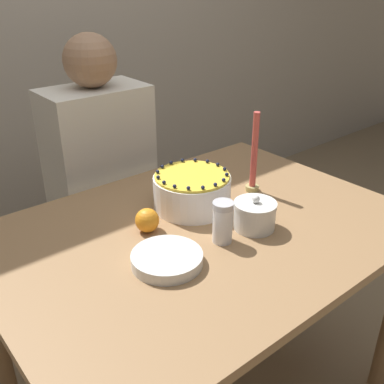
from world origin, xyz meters
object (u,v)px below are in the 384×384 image
(sugar_shaker, at_px, (223,222))
(person_man_blue_shirt, at_px, (104,206))
(cake, at_px, (192,191))
(candle, at_px, (254,160))
(sugar_bowl, at_px, (255,215))

(sugar_shaker, xyz_separation_m, person_man_blue_shirt, (0.02, 0.75, -0.27))
(cake, xyz_separation_m, candle, (0.24, -0.04, 0.06))
(cake, bearing_deg, person_man_blue_shirt, 94.96)
(sugar_shaker, bearing_deg, person_man_blue_shirt, 88.50)
(sugar_bowl, height_order, sugar_shaker, sugar_shaker)
(cake, distance_m, sugar_shaker, 0.23)
(sugar_shaker, relative_size, candle, 0.44)
(candle, bearing_deg, cake, 170.39)
(candle, xyz_separation_m, person_man_blue_shirt, (-0.29, 0.57, -0.32))
(candle, relative_size, person_man_blue_shirt, 0.23)
(cake, xyz_separation_m, sugar_bowl, (0.06, -0.22, -0.01))
(sugar_shaker, relative_size, person_man_blue_shirt, 0.10)
(cake, relative_size, person_man_blue_shirt, 0.20)
(cake, bearing_deg, sugar_shaker, -106.94)
(sugar_bowl, height_order, candle, candle)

